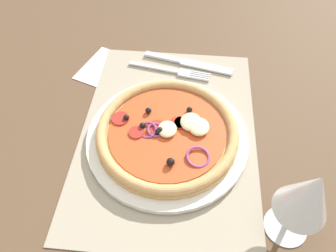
{
  "coord_description": "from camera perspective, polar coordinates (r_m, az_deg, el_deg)",
  "views": [
    {
      "loc": [
        35.56,
        3.29,
        46.64
      ],
      "look_at": [
        0.57,
        0.0,
        2.51
      ],
      "focal_mm": 33.89,
      "sensor_mm": 36.0,
      "label": 1
    }
  ],
  "objects": [
    {
      "name": "ground_plane",
      "position": [
        0.6,
        0.05,
        -1.79
      ],
      "size": [
        190.0,
        140.0,
        2.4
      ],
      "primitive_type": "cube",
      "color": "brown"
    },
    {
      "name": "wine_glass",
      "position": [
        0.44,
        23.89,
        -11.51
      ],
      "size": [
        7.2,
        7.2,
        14.9
      ],
      "color": "silver",
      "rests_on": "ground_plane"
    },
    {
      "name": "napkin",
      "position": [
        0.72,
        -10.79,
        10.11
      ],
      "size": [
        14.68,
        13.98,
        0.36
      ],
      "primitive_type": "cube",
      "rotation": [
        0.0,
        0.0,
        -0.35
      ],
      "color": "white",
      "rests_on": "ground_plane"
    },
    {
      "name": "pizza",
      "position": [
        0.56,
        -0.33,
        -0.99
      ],
      "size": [
        25.1,
        25.1,
        2.68
      ],
      "color": "tan",
      "rests_on": "plate"
    },
    {
      "name": "knife",
      "position": [
        0.71,
        3.78,
        11.26
      ],
      "size": [
        6.03,
        19.87,
        0.62
      ],
      "rotation": [
        0.0,
        0.0,
        1.35
      ],
      "color": "silver",
      "rests_on": "placemat"
    },
    {
      "name": "plate",
      "position": [
        0.57,
        -0.41,
        -2.0
      ],
      "size": [
        28.76,
        28.76,
        1.11
      ],
      "primitive_type": "cylinder",
      "color": "silver",
      "rests_on": "placemat"
    },
    {
      "name": "fork",
      "position": [
        0.69,
        1.03,
        9.87
      ],
      "size": [
        4.63,
        17.99,
        0.44
      ],
      "rotation": [
        0.0,
        0.0,
        1.4
      ],
      "color": "silver",
      "rests_on": "placemat"
    },
    {
      "name": "placemat",
      "position": [
        0.59,
        0.05,
        -0.97
      ],
      "size": [
        45.25,
        31.9,
        0.4
      ],
      "primitive_type": "cube",
      "color": "#A39984",
      "rests_on": "ground_plane"
    }
  ]
}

